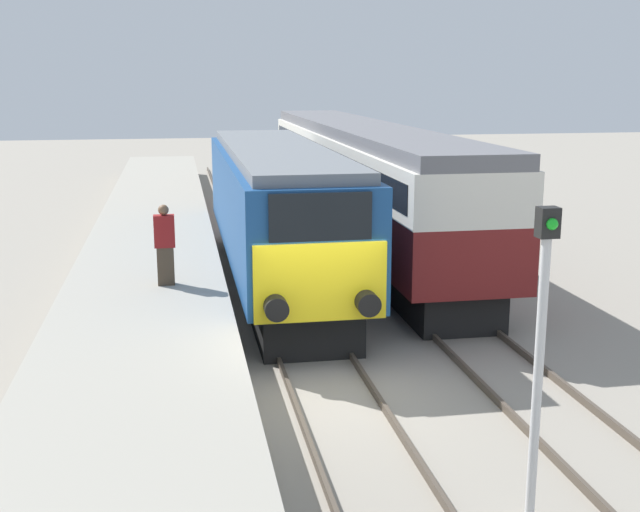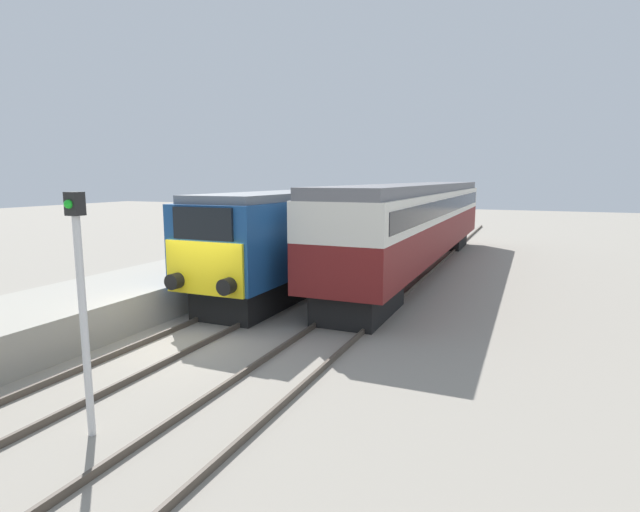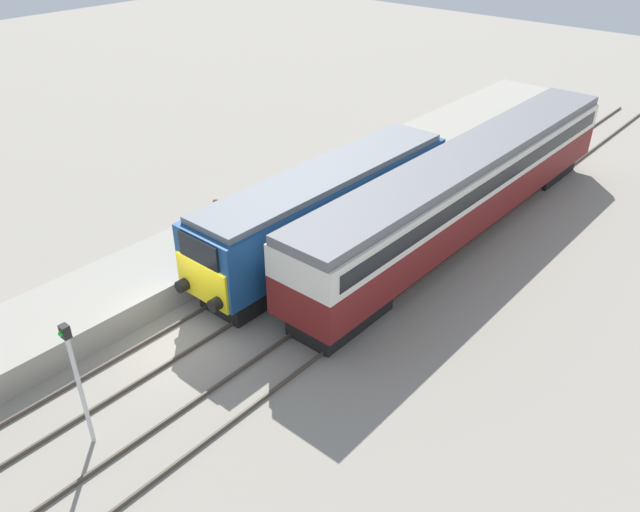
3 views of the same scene
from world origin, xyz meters
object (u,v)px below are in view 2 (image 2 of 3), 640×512
at_px(signal_post, 81,295).
at_px(locomotive, 304,233).
at_px(passenger_carriage, 419,217).
at_px(person_on_platform, 191,244).

bearing_deg(signal_post, locomotive, 98.12).
height_order(locomotive, signal_post, signal_post).
height_order(locomotive, passenger_carriage, passenger_carriage).
relative_size(passenger_carriage, person_on_platform, 12.01).
distance_m(person_on_platform, signal_post, 9.75).
xyz_separation_m(passenger_carriage, signal_post, (-1.70, -17.00, -0.04)).
xyz_separation_m(passenger_carriage, person_on_platform, (-6.23, -8.37, -0.51)).
height_order(person_on_platform, signal_post, signal_post).
xyz_separation_m(locomotive, signal_post, (1.70, -11.92, 0.30)).
distance_m(locomotive, signal_post, 12.04).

